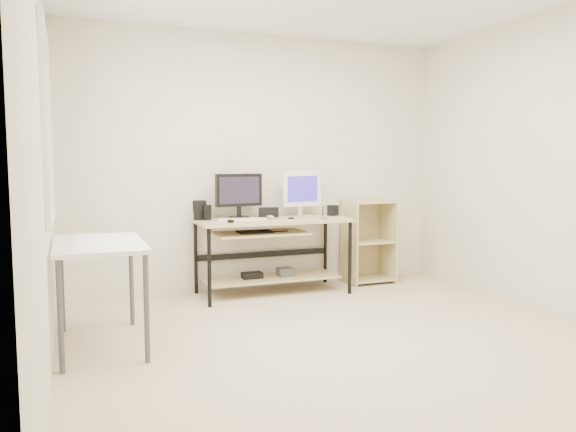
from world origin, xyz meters
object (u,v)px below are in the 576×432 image
(desk, at_px, (270,240))
(shelf_unit, at_px, (367,241))
(black_monitor, at_px, (239,193))
(audio_controller, at_px, (207,212))
(white_imac, at_px, (302,190))
(side_table, at_px, (99,253))

(desk, relative_size, shelf_unit, 1.67)
(shelf_unit, distance_m, black_monitor, 1.55)
(desk, height_order, shelf_unit, shelf_unit)
(shelf_unit, distance_m, audio_controller, 1.82)
(shelf_unit, xyz_separation_m, audio_controller, (-1.78, -0.06, 0.37))
(shelf_unit, height_order, white_imac, white_imac)
(shelf_unit, bearing_deg, desk, -172.23)
(black_monitor, distance_m, white_imac, 0.69)
(desk, xyz_separation_m, audio_controller, (-0.61, 0.10, 0.29))
(audio_controller, bearing_deg, shelf_unit, 2.59)
(audio_controller, bearing_deg, black_monitor, 8.16)
(desk, xyz_separation_m, white_imac, (0.41, 0.17, 0.48))
(shelf_unit, bearing_deg, white_imac, 179.17)
(white_imac, bearing_deg, shelf_unit, -7.25)
(desk, relative_size, side_table, 1.50)
(desk, height_order, white_imac, white_imac)
(side_table, bearing_deg, desk, 32.65)
(white_imac, height_order, audio_controller, white_imac)
(side_table, height_order, white_imac, white_imac)
(side_table, relative_size, black_monitor, 2.06)
(desk, height_order, audio_controller, audio_controller)
(side_table, xyz_separation_m, audio_controller, (1.05, 1.16, 0.15))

